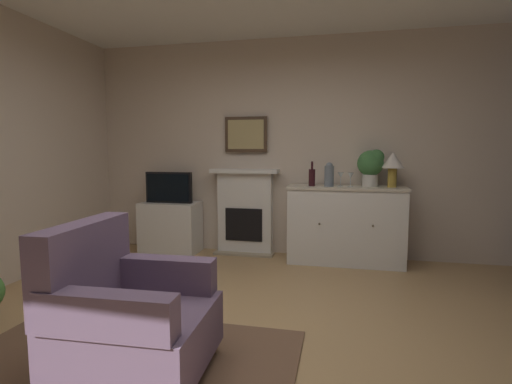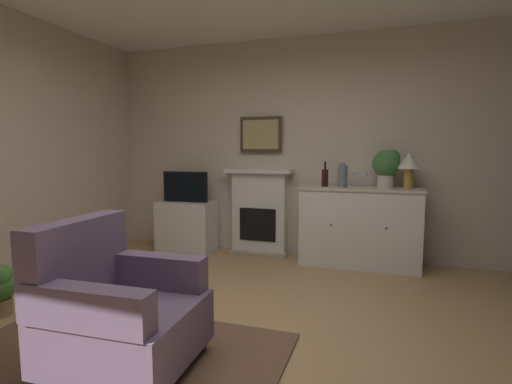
{
  "view_description": "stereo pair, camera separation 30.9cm",
  "coord_description": "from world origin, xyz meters",
  "px_view_note": "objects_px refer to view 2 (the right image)",
  "views": [
    {
      "loc": [
        0.64,
        -2.36,
        1.33
      ],
      "look_at": [
        -0.03,
        0.64,
        1.0
      ],
      "focal_mm": 26.91,
      "sensor_mm": 36.0,
      "label": 1
    },
    {
      "loc": [
        0.93,
        -2.28,
        1.33
      ],
      "look_at": [
        -0.03,
        0.64,
        1.0
      ],
      "focal_mm": 26.91,
      "sensor_mm": 36.0,
      "label": 2
    }
  ],
  "objects_px": {
    "table_lamp": "(409,163)",
    "wine_glass_left": "(355,176)",
    "wine_glass_center": "(365,177)",
    "armchair": "(117,310)",
    "framed_picture": "(261,134)",
    "wine_bottle": "(325,177)",
    "tv_set": "(185,187)",
    "vase_decorative": "(343,175)",
    "fireplace_unit": "(260,211)",
    "sideboard_cabinet": "(359,227)",
    "tv_cabinet": "(187,226)",
    "potted_plant_small": "(387,165)"
  },
  "relations": [
    {
      "from": "framed_picture",
      "to": "tv_set",
      "type": "xyz_separation_m",
      "value": [
        -0.98,
        -0.23,
        -0.68
      ]
    },
    {
      "from": "table_lamp",
      "to": "wine_glass_left",
      "type": "xyz_separation_m",
      "value": [
        -0.57,
        0.01,
        -0.16
      ]
    },
    {
      "from": "framed_picture",
      "to": "wine_bottle",
      "type": "relative_size",
      "value": 1.9
    },
    {
      "from": "framed_picture",
      "to": "vase_decorative",
      "type": "bearing_deg",
      "value": -14.34
    },
    {
      "from": "fireplace_unit",
      "to": "sideboard_cabinet",
      "type": "height_order",
      "value": "fireplace_unit"
    },
    {
      "from": "wine_bottle",
      "to": "tv_cabinet",
      "type": "bearing_deg",
      "value": 178.15
    },
    {
      "from": "fireplace_unit",
      "to": "wine_glass_left",
      "type": "distance_m",
      "value": 1.31
    },
    {
      "from": "table_lamp",
      "to": "wine_glass_left",
      "type": "distance_m",
      "value": 0.59
    },
    {
      "from": "fireplace_unit",
      "to": "potted_plant_small",
      "type": "distance_m",
      "value": 1.67
    },
    {
      "from": "sideboard_cabinet",
      "to": "wine_glass_left",
      "type": "bearing_deg",
      "value": 171.86
    },
    {
      "from": "wine_glass_left",
      "to": "vase_decorative",
      "type": "height_order",
      "value": "vase_decorative"
    },
    {
      "from": "sideboard_cabinet",
      "to": "wine_glass_left",
      "type": "height_order",
      "value": "wine_glass_left"
    },
    {
      "from": "tv_set",
      "to": "sideboard_cabinet",
      "type": "bearing_deg",
      "value": 0.21
    },
    {
      "from": "tv_set",
      "to": "table_lamp",
      "type": "bearing_deg",
      "value": 0.17
    },
    {
      "from": "table_lamp",
      "to": "tv_set",
      "type": "distance_m",
      "value": 2.77
    },
    {
      "from": "table_lamp",
      "to": "sideboard_cabinet",
      "type": "bearing_deg",
      "value": -180.0
    },
    {
      "from": "framed_picture",
      "to": "wine_bottle",
      "type": "bearing_deg",
      "value": -17.13
    },
    {
      "from": "fireplace_unit",
      "to": "framed_picture",
      "type": "relative_size",
      "value": 2.0
    },
    {
      "from": "fireplace_unit",
      "to": "tv_set",
      "type": "distance_m",
      "value": 1.04
    },
    {
      "from": "fireplace_unit",
      "to": "framed_picture",
      "type": "distance_m",
      "value": 0.99
    },
    {
      "from": "table_lamp",
      "to": "tv_cabinet",
      "type": "distance_m",
      "value": 2.88
    },
    {
      "from": "table_lamp",
      "to": "armchair",
      "type": "relative_size",
      "value": 0.43
    },
    {
      "from": "fireplace_unit",
      "to": "wine_glass_center",
      "type": "relative_size",
      "value": 6.67
    },
    {
      "from": "fireplace_unit",
      "to": "wine_glass_left",
      "type": "height_order",
      "value": "fireplace_unit"
    },
    {
      "from": "sideboard_cabinet",
      "to": "wine_glass_center",
      "type": "xyz_separation_m",
      "value": [
        0.04,
        -0.03,
        0.58
      ]
    },
    {
      "from": "framed_picture",
      "to": "tv_cabinet",
      "type": "bearing_deg",
      "value": -167.99
    },
    {
      "from": "fireplace_unit",
      "to": "framed_picture",
      "type": "xyz_separation_m",
      "value": [
        -0.0,
        0.05,
        0.99
      ]
    },
    {
      "from": "table_lamp",
      "to": "vase_decorative",
      "type": "height_order",
      "value": "table_lamp"
    },
    {
      "from": "table_lamp",
      "to": "tv_cabinet",
      "type": "relative_size",
      "value": 0.53
    },
    {
      "from": "wine_glass_center",
      "to": "tv_set",
      "type": "bearing_deg",
      "value": 179.5
    },
    {
      "from": "armchair",
      "to": "wine_glass_left",
      "type": "bearing_deg",
      "value": 66.02
    },
    {
      "from": "fireplace_unit",
      "to": "wine_glass_center",
      "type": "height_order",
      "value": "fireplace_unit"
    },
    {
      "from": "sideboard_cabinet",
      "to": "vase_decorative",
      "type": "distance_m",
      "value": 0.63
    },
    {
      "from": "framed_picture",
      "to": "sideboard_cabinet",
      "type": "height_order",
      "value": "framed_picture"
    },
    {
      "from": "armchair",
      "to": "tv_set",
      "type": "bearing_deg",
      "value": 110.28
    },
    {
      "from": "framed_picture",
      "to": "tv_set",
      "type": "bearing_deg",
      "value": -166.69
    },
    {
      "from": "wine_glass_center",
      "to": "potted_plant_small",
      "type": "xyz_separation_m",
      "value": [
        0.23,
        0.07,
        0.13
      ]
    },
    {
      "from": "wine_bottle",
      "to": "tv_cabinet",
      "type": "relative_size",
      "value": 0.39
    },
    {
      "from": "wine_glass_center",
      "to": "armchair",
      "type": "relative_size",
      "value": 0.18
    },
    {
      "from": "table_lamp",
      "to": "tv_set",
      "type": "bearing_deg",
      "value": -179.83
    },
    {
      "from": "fireplace_unit",
      "to": "table_lamp",
      "type": "relative_size",
      "value": 2.75
    },
    {
      "from": "wine_glass_center",
      "to": "vase_decorative",
      "type": "distance_m",
      "value": 0.24
    },
    {
      "from": "tv_cabinet",
      "to": "armchair",
      "type": "xyz_separation_m",
      "value": [
        0.98,
        -2.68,
        0.05
      ]
    },
    {
      "from": "table_lamp",
      "to": "wine_glass_left",
      "type": "bearing_deg",
      "value": 179.05
    },
    {
      "from": "framed_picture",
      "to": "vase_decorative",
      "type": "relative_size",
      "value": 1.96
    },
    {
      "from": "fireplace_unit",
      "to": "armchair",
      "type": "bearing_deg",
      "value": -89.84
    },
    {
      "from": "wine_glass_left",
      "to": "tv_cabinet",
      "type": "height_order",
      "value": "wine_glass_left"
    },
    {
      "from": "sideboard_cabinet",
      "to": "vase_decorative",
      "type": "xyz_separation_m",
      "value": [
        -0.2,
        -0.05,
        0.6
      ]
    },
    {
      "from": "wine_glass_center",
      "to": "tv_set",
      "type": "height_order",
      "value": "wine_glass_center"
    },
    {
      "from": "wine_glass_left",
      "to": "tv_set",
      "type": "bearing_deg",
      "value": -179.53
    }
  ]
}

